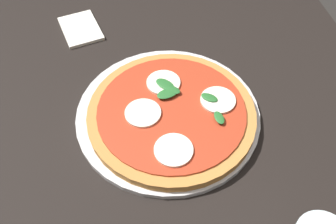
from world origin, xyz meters
TOP-DOWN VIEW (x-y plane):
  - dining_table at (0.00, 0.00)m, footprint 1.20×0.99m
  - serving_tray at (0.09, -0.01)m, footprint 0.38×0.38m
  - pizza at (0.08, -0.01)m, footprint 0.34×0.34m
  - napkin at (0.40, 0.18)m, footprint 0.15×0.12m

SIDE VIEW (x-z plane):
  - dining_table at x=0.00m, z-range 0.27..1.03m
  - napkin at x=0.40m, z-range 0.76..0.76m
  - serving_tray at x=0.09m, z-range 0.76..0.77m
  - pizza at x=0.08m, z-range 0.76..0.80m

